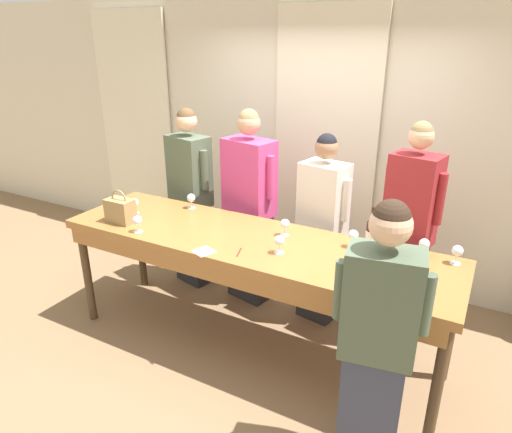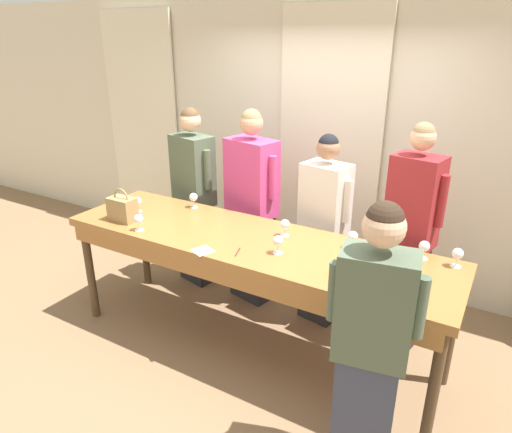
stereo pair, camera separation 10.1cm
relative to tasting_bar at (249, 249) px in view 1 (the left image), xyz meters
name	(u,v)px [view 1 (the left image)]	position (x,y,z in m)	size (l,w,h in m)	color
ground_plane	(251,345)	(0.00, 0.02, -0.90)	(18.00, 18.00, 0.00)	#846647
wall_back	(327,143)	(0.00, 1.60, 0.50)	(12.00, 0.06, 2.80)	beige
curtain_panel_left	(136,127)	(-2.46, 1.53, 0.45)	(1.06, 0.03, 2.69)	#EFE5C6
curtain_panel_center	(324,150)	(0.00, 1.53, 0.45)	(1.06, 0.03, 2.69)	#EFE5C6
tasting_bar	(249,249)	(0.00, 0.00, 0.00)	(3.07, 0.84, 0.98)	#9E6633
wine_bottle	(372,232)	(0.83, 0.33, 0.19)	(0.08, 0.08, 0.30)	black
handbag	(120,210)	(-1.10, -0.20, 0.19)	(0.23, 0.14, 0.28)	#997A4C
wine_glass_front_left	(135,203)	(-1.13, 0.01, 0.17)	(0.07, 0.07, 0.13)	white
wine_glass_front_mid	(353,236)	(0.72, 0.24, 0.17)	(0.07, 0.07, 0.13)	white
wine_glass_front_right	(191,198)	(-0.78, 0.34, 0.17)	(0.07, 0.07, 0.13)	white
wine_glass_center_left	(424,244)	(1.20, 0.33, 0.17)	(0.07, 0.07, 0.13)	white
wine_glass_center_mid	(285,224)	(0.20, 0.19, 0.17)	(0.07, 0.07, 0.13)	white
wine_glass_center_right	(137,221)	(-0.84, -0.29, 0.17)	(0.07, 0.07, 0.13)	white
wine_glass_back_left	(457,251)	(1.41, 0.33, 0.17)	(0.07, 0.07, 0.13)	white
wine_glass_back_mid	(279,241)	(0.30, -0.10, 0.17)	(0.07, 0.07, 0.13)	white
napkin	(204,251)	(-0.18, -0.33, 0.08)	(0.17, 0.17, 0.00)	white
pen	(239,252)	(0.04, -0.23, 0.09)	(0.05, 0.12, 0.01)	maroon
guest_olive_jacket	(191,198)	(-1.05, 0.70, 0.02)	(0.52, 0.34, 1.79)	#28282D
guest_pink_top	(249,209)	(-0.39, 0.70, 0.03)	(0.57, 0.36, 1.83)	#28282D
guest_cream_sweater	(322,230)	(0.32, 0.70, -0.04)	(0.49, 0.33, 1.69)	#28282D
guest_striped_shirt	(408,237)	(1.03, 0.70, 0.05)	(0.47, 0.32, 1.85)	#28282D
host_pouring	(377,341)	(1.14, -0.61, -0.02)	(0.51, 0.30, 1.69)	#383D51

